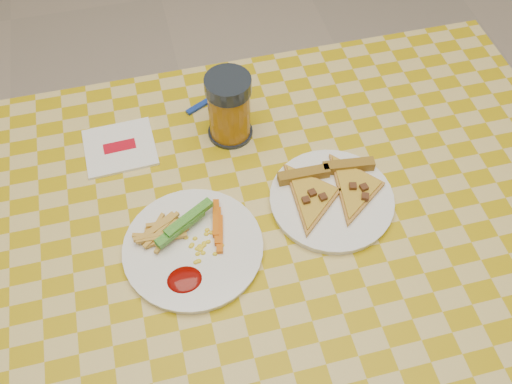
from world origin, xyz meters
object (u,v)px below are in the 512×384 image
plate_left (193,249)px  drink_glass (229,108)px  table (254,255)px  plate_right (331,200)px

plate_left → drink_glass: drink_glass is taller
table → drink_glass: 0.28m
drink_glass → plate_right: bearing=-55.9°
table → plate_right: 0.17m
table → plate_left: plate_left is taller
plate_left → plate_right: size_ratio=1.07×
plate_right → drink_glass: (-0.14, 0.21, 0.06)m
plate_right → drink_glass: 0.26m
plate_left → plate_right: (0.26, 0.04, 0.00)m
drink_glass → table: bearing=-92.9°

